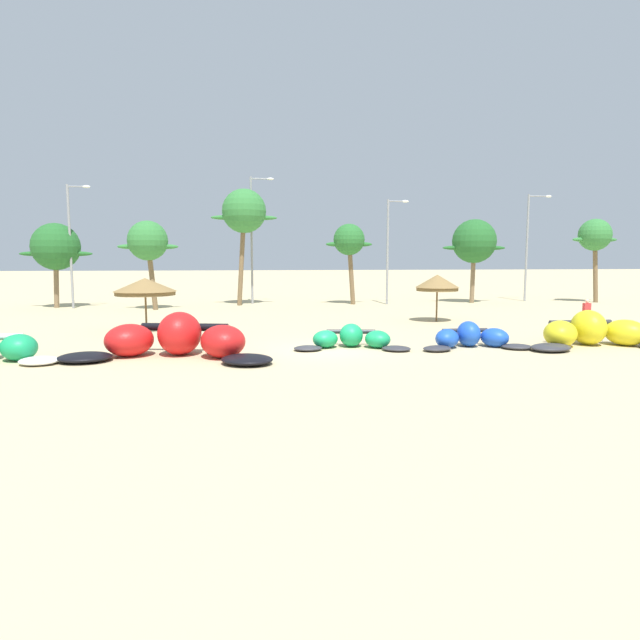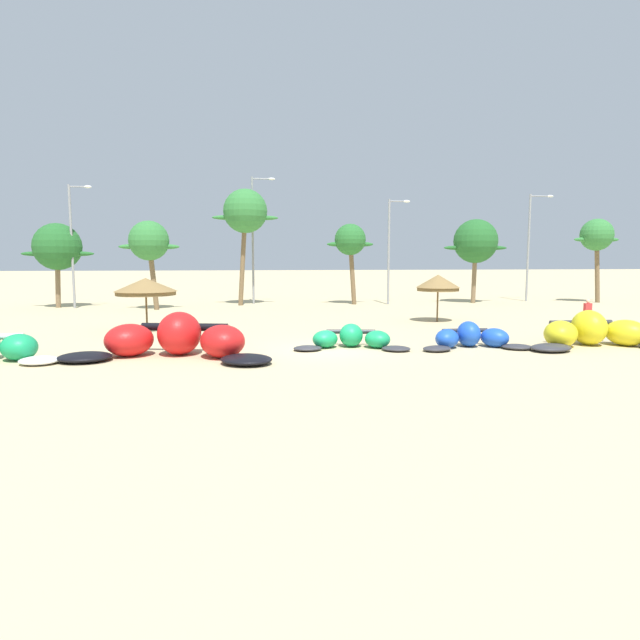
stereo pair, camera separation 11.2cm
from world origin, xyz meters
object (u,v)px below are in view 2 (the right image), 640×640
(beach_umbrella_middle, at_px, (438,283))
(palm_leftmost, at_px, (57,247))
(kite_center, at_px, (471,338))
(palm_center_right, at_px, (476,242))
(beach_umbrella_near_van, at_px, (146,286))
(lamppost_east_center, at_px, (391,246))
(palm_right_of_gap, at_px, (597,236))
(palm_center_left, at_px, (350,241))
(palm_left, at_px, (149,242))
(kite_left, at_px, (176,340))
(kite_right_of_center, at_px, (594,333))
(lamppost_west, at_px, (73,240))
(lamppost_east, at_px, (531,241))
(person_near_kites, at_px, (587,314))
(lamppost_west_center, at_px, (255,234))
(palm_left_of_gap, at_px, (245,212))
(kite_left_of_center, at_px, (351,339))

(beach_umbrella_middle, height_order, palm_leftmost, palm_leftmost)
(kite_center, xyz_separation_m, palm_center_right, (8.91, 21.59, 4.59))
(beach_umbrella_near_van, relative_size, lamppost_east_center, 0.39)
(palm_right_of_gap, bearing_deg, palm_center_left, 178.22)
(kite_center, bearing_deg, palm_left, 131.46)
(beach_umbrella_middle, distance_m, lamppost_east_center, 12.08)
(kite_left, height_order, kite_right_of_center, kite_left)
(lamppost_west, height_order, lamppost_east, lamppost_east)
(beach_umbrella_near_van, distance_m, lamppost_west, 15.51)
(palm_left, xyz_separation_m, palm_center_left, (14.99, 2.79, 0.17))
(lamppost_east_center, xyz_separation_m, lamppost_east, (12.56, 1.70, 0.41))
(palm_right_of_gap, bearing_deg, kite_left, -145.21)
(beach_umbrella_middle, relative_size, lamppost_east, 0.31)
(beach_umbrella_middle, xyz_separation_m, lamppost_west, (-23.82, 11.23, 2.73))
(kite_right_of_center, xyz_separation_m, person_near_kites, (2.83, 4.94, 0.24))
(person_near_kites, bearing_deg, palm_center_right, 87.49)
(lamppost_east_center, bearing_deg, kite_left, -122.25)
(lamppost_west, bearing_deg, kite_left, -64.50)
(person_near_kites, xyz_separation_m, palm_center_left, (-9.65, 16.80, 4.21))
(kite_center, bearing_deg, beach_umbrella_middle, 79.96)
(kite_right_of_center, xyz_separation_m, palm_center_left, (-6.83, 21.74, 4.45))
(kite_left, distance_m, lamppost_west_center, 24.31)
(kite_center, bearing_deg, lamppost_west, 137.32)
(kite_center, relative_size, palm_center_right, 0.72)
(kite_center, relative_size, lamppost_east, 0.55)
(kite_center, bearing_deg, lamppost_east_center, 85.40)
(beach_umbrella_near_van, bearing_deg, palm_left_of_gap, 71.07)
(kite_right_of_center, xyz_separation_m, palm_leftmost, (-28.92, 21.48, 3.92))
(lamppost_west_center, bearing_deg, palm_left_of_gap, -117.92)
(lamppost_west, height_order, lamppost_east_center, lamppost_west)
(lamppost_west_center, height_order, lamppost_east, lamppost_west_center)
(palm_leftmost, relative_size, palm_right_of_gap, 0.91)
(person_near_kites, height_order, palm_right_of_gap, palm_right_of_gap)
(palm_left_of_gap, height_order, palm_right_of_gap, palm_left_of_gap)
(palm_center_right, bearing_deg, lamppost_west, -177.92)
(kite_right_of_center, xyz_separation_m, palm_right_of_gap, (13.62, 21.11, 4.89))
(lamppost_east_center, bearing_deg, palm_left, -172.42)
(beach_umbrella_middle, xyz_separation_m, palm_center_left, (-3.12, 12.22, 2.74))
(beach_umbrella_near_van, relative_size, beach_umbrella_middle, 1.15)
(palm_leftmost, relative_size, palm_left, 0.99)
(kite_right_of_center, height_order, beach_umbrella_middle, beach_umbrella_middle)
(beach_umbrella_near_van, xyz_separation_m, person_near_kites, (22.80, -2.54, -1.46))
(palm_center_right, bearing_deg, kite_center, -112.42)
(palm_leftmost, bearing_deg, palm_right_of_gap, -0.51)
(person_near_kites, relative_size, lamppost_east, 0.18)
(palm_right_of_gap, bearing_deg, kite_left_of_center, -139.77)
(beach_umbrella_near_van, height_order, lamppost_east, lamppost_east)
(lamppost_west, bearing_deg, kite_left_of_center, -49.28)
(lamppost_east_center, bearing_deg, palm_center_right, 4.09)
(kite_right_of_center, relative_size, lamppost_east, 0.78)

